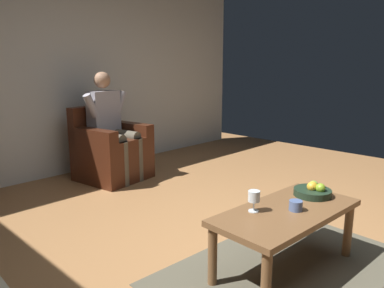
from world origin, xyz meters
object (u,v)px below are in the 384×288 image
(coffee_table, at_px, (286,218))
(fruit_bowl, at_px, (313,191))
(wine_glass_near, at_px, (254,198))
(person_seated, at_px, (111,123))
(armchair, at_px, (111,152))
(candle_jar, at_px, (296,206))

(coffee_table, bearing_deg, fruit_bowl, -179.89)
(coffee_table, bearing_deg, wine_glass_near, -37.32)
(person_seated, bearing_deg, armchair, -90.00)
(coffee_table, height_order, wine_glass_near, wine_glass_near)
(person_seated, xyz_separation_m, coffee_table, (0.37, 2.59, -0.32))
(armchair, height_order, candle_jar, armchair)
(armchair, xyz_separation_m, wine_glass_near, (0.55, 2.48, 0.20))
(person_seated, bearing_deg, coffee_table, 73.50)
(wine_glass_near, bearing_deg, armchair, -102.59)
(person_seated, height_order, wine_glass_near, person_seated)
(person_seated, bearing_deg, wine_glass_near, 68.89)
(coffee_table, relative_size, wine_glass_near, 7.87)
(fruit_bowl, bearing_deg, wine_glass_near, -14.21)
(person_seated, distance_m, candle_jar, 2.67)
(armchair, bearing_deg, candle_jar, 74.30)
(armchair, relative_size, wine_glass_near, 6.24)
(candle_jar, bearing_deg, coffee_table, -64.79)
(wine_glass_near, bearing_deg, fruit_bowl, 165.79)
(coffee_table, distance_m, wine_glass_near, 0.28)
(armchair, bearing_deg, coffee_table, 73.66)
(coffee_table, distance_m, candle_jar, 0.11)
(candle_jar, bearing_deg, person_seated, -97.54)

